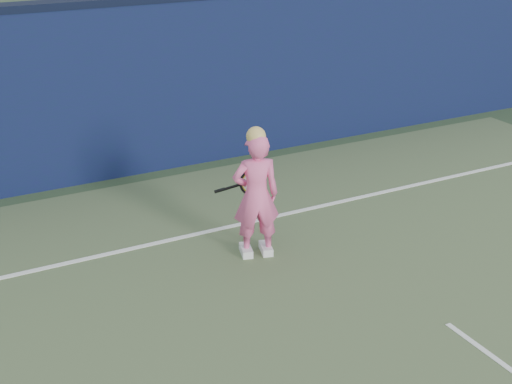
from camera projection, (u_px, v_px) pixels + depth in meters
backstop_wall at (214, 80)px, 11.05m from camera, size 24.00×0.40×2.50m
player at (256, 195)px, 8.15m from camera, size 0.62×0.49×1.57m
racket at (250, 183)px, 8.53m from camera, size 0.59×0.29×0.34m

